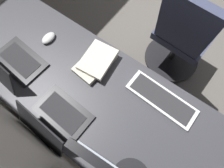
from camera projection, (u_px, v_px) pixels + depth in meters
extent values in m
plane|color=#59544F|center=(205.00, 8.00, 2.29)|extent=(5.35, 5.35, 0.00)
cube|color=#38383D|center=(107.00, 105.00, 1.08)|extent=(2.19, 0.69, 0.03)
cylinder|color=silver|center=(38.00, 29.00, 1.73)|extent=(0.05, 0.05, 0.70)
cube|color=#38383D|center=(78.00, 100.00, 1.47)|extent=(0.40, 0.50, 0.69)
cube|color=silver|center=(97.00, 77.00, 1.55)|extent=(0.37, 0.01, 0.61)
cube|color=black|center=(21.00, 60.00, 1.17)|extent=(0.34, 0.22, 0.01)
cube|color=#262628|center=(20.00, 60.00, 1.16)|extent=(0.27, 0.15, 0.00)
cube|color=black|center=(63.00, 113.00, 1.04)|extent=(0.32, 0.21, 0.01)
cube|color=#262628|center=(63.00, 113.00, 1.03)|extent=(0.26, 0.14, 0.00)
cube|color=black|center=(39.00, 130.00, 0.91)|extent=(0.32, 0.10, 0.17)
cube|color=#B2BCCC|center=(39.00, 130.00, 0.91)|extent=(0.29, 0.08, 0.14)
cube|color=silver|center=(161.00, 99.00, 1.07)|extent=(0.42, 0.15, 0.02)
cube|color=#2D2D30|center=(162.00, 98.00, 1.06)|extent=(0.38, 0.12, 0.00)
ellipsoid|color=silver|center=(48.00, 38.00, 1.22)|extent=(0.06, 0.10, 0.03)
cube|color=beige|center=(95.00, 63.00, 1.15)|extent=(0.17, 0.27, 0.03)
cube|color=beige|center=(98.00, 59.00, 1.12)|extent=(0.20, 0.25, 0.03)
cube|color=#383D56|center=(186.00, 33.00, 1.58)|extent=(0.46, 0.44, 0.07)
cube|color=#383D56|center=(185.00, 26.00, 1.26)|extent=(0.40, 0.15, 0.50)
cylinder|color=black|center=(177.00, 47.00, 1.78)|extent=(0.05, 0.05, 0.37)
cylinder|color=black|center=(171.00, 58.00, 1.97)|extent=(0.56, 0.56, 0.03)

